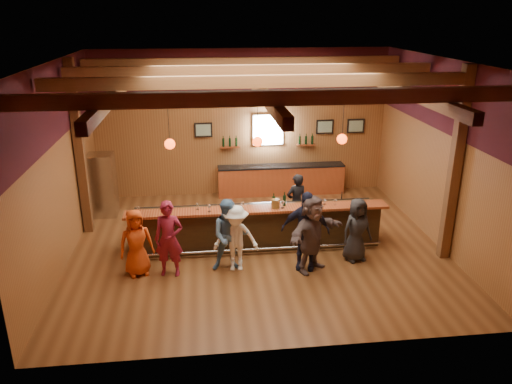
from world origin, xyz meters
The scene contains 27 objects.
room centered at (0.00, 0.06, 3.21)m, with size 9.04×9.00×4.52m.
bar_counter centered at (0.02, 0.15, 0.52)m, with size 6.30×1.07×1.11m.
back_bar_cabinet centered at (1.20, 3.72, 0.48)m, with size 4.00×0.52×0.95m.
window centered at (0.80, 3.95, 2.05)m, with size 0.95×0.09×0.95m.
framed_pictures centered at (1.67, 3.94, 2.10)m, with size 5.35×0.05×0.45m.
wine_shelves centered at (0.80, 3.88, 1.62)m, with size 3.00×0.18×0.30m.
pendant_lights centered at (0.00, 0.00, 2.71)m, with size 4.24×0.24×1.37m.
stainless_fridge centered at (-4.10, 2.60, 0.90)m, with size 0.70×0.70×1.80m, color silver.
customer_orange centered at (-2.79, -1.01, 0.77)m, with size 0.75×0.49×1.53m, color #D04413.
customer_redvest centered at (-2.08, -1.12, 0.86)m, with size 0.63×0.41×1.73m, color maroon.
customer_denim centered at (-0.74, -1.03, 0.84)m, with size 0.82×0.64×1.68m, color #547CA8.
customer_white centered at (-0.61, -1.07, 0.78)m, with size 1.00×0.58×1.55m, color white.
customer_navy centered at (0.94, -1.15, 0.92)m, with size 1.08×0.45×1.84m, color black.
customer_brown centered at (1.07, -1.26, 0.89)m, with size 1.66×0.53×1.79m, color #5D4B4B.
customer_dark centered at (2.21, -0.91, 0.76)m, with size 0.74×0.48×1.52m, color #232325.
bartender centered at (1.14, 0.90, 0.79)m, with size 0.57×0.38×1.57m, color black.
ice_bucket centered at (0.41, -0.20, 1.22)m, with size 0.20×0.20×0.22m, color olive.
bottle_a centered at (0.38, -0.09, 1.24)m, with size 0.07×0.07×0.33m.
bottle_b centered at (0.65, -0.07, 1.24)m, with size 0.07×0.07×0.34m.
glass_a centered at (-2.80, -0.16, 1.23)m, with size 0.07×0.07×0.17m.
glass_b centered at (-2.17, -0.18, 1.23)m, with size 0.07×0.07×0.16m.
glass_c centered at (-1.44, -0.09, 1.22)m, with size 0.07×0.07×0.16m.
glass_d centered at (-1.16, -0.25, 1.24)m, with size 0.08×0.08×0.18m.
glass_e centered at (-0.37, -0.12, 1.23)m, with size 0.07×0.07×0.16m.
glass_f centered at (0.58, -0.22, 1.25)m, with size 0.09×0.09×0.20m.
glass_g centered at (1.63, -0.10, 1.22)m, with size 0.07×0.07×0.16m.
glass_h centered at (1.87, -0.18, 1.23)m, with size 0.07×0.07×0.17m.
Camera 1 is at (-1.33, -11.11, 5.56)m, focal length 35.00 mm.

